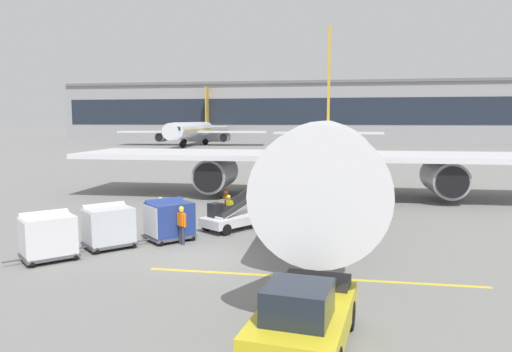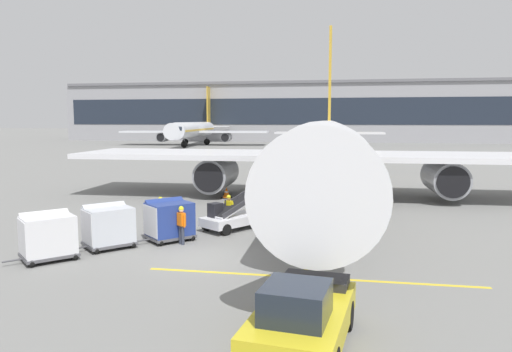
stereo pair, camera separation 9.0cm
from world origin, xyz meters
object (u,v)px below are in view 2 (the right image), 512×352
object	(u,v)px
pushback_tug	(302,316)
ground_crew_by_carts	(181,223)
safety_cone_engine_keepout	(249,196)
ground_crew_wingwalker	(161,212)
belt_loader	(238,213)
distant_airplane	(195,130)
baggage_cart_third	(48,235)
ground_crew_marshaller	(229,209)
baggage_cart_lead	(169,219)
baggage_cart_second	(108,225)
safety_cone_wingtip	(226,193)
ground_crew_by_loader	(179,218)
parked_airplane	(327,149)

from	to	relation	value
pushback_tug	ground_crew_by_carts	distance (m)	10.87
pushback_tug	safety_cone_engine_keepout	size ratio (longest dim) A/B	7.72
ground_crew_by_carts	safety_cone_engine_keepout	xyz separation A→B (m)	(0.75, 12.32, -0.71)
ground_crew_by_carts	ground_crew_wingwalker	xyz separation A→B (m)	(-1.88, 2.32, 0.00)
belt_loader	ground_crew_wingwalker	bearing A→B (deg)	-160.53
belt_loader	ground_crew_by_carts	size ratio (longest dim) A/B	2.96
belt_loader	distant_airplane	distance (m)	85.15
baggage_cart_third	ground_crew_marshaller	xyz separation A→B (m)	(5.83, 6.74, -0.00)
baggage_cart_lead	ground_crew_wingwalker	world-z (taller)	baggage_cart_lead
baggage_cart_second	belt_loader	bearing A→B (deg)	44.65
baggage_cart_third	safety_cone_wingtip	bearing A→B (deg)	77.99
belt_loader	baggage_cart_lead	distance (m)	3.98
belt_loader	ground_crew_by_loader	bearing A→B (deg)	-131.35
ground_crew_wingwalker	belt_loader	bearing A→B (deg)	19.47
ground_crew_by_carts	safety_cone_engine_keepout	bearing A→B (deg)	86.53
baggage_cart_second	safety_cone_engine_keepout	world-z (taller)	baggage_cart_second
pushback_tug	ground_crew_by_loader	distance (m)	11.99
baggage_cart_lead	safety_cone_engine_keepout	distance (m)	11.83
ground_crew_marshaller	safety_cone_engine_keepout	size ratio (longest dim) A/B	2.90
belt_loader	safety_cone_wingtip	size ratio (longest dim) A/B	6.47
belt_loader	baggage_cart_lead	size ratio (longest dim) A/B	2.02
ground_crew_by_carts	safety_cone_wingtip	size ratio (longest dim) A/B	2.19
pushback_tug	baggage_cart_lead	bearing A→B (deg)	125.89
ground_crew_by_loader	ground_crew_by_carts	xyz separation A→B (m)	(0.48, -1.04, 0.00)
pushback_tug	ground_crew_by_loader	world-z (taller)	pushback_tug
pushback_tug	baggage_cart_second	bearing A→B (deg)	139.08
ground_crew_marshaller	ground_crew_wingwalker	bearing A→B (deg)	-159.36
distant_airplane	safety_cone_engine_keepout	bearing A→B (deg)	-69.97
belt_loader	pushback_tug	xyz separation A→B (m)	(4.33, -12.59, 0.00)
ground_crew_wingwalker	ground_crew_by_carts	bearing A→B (deg)	-51.00
ground_crew_by_carts	safety_cone_wingtip	xyz separation A→B (m)	(-1.05, 12.93, -0.61)
parked_airplane	distant_airplane	distance (m)	76.19
safety_cone_wingtip	baggage_cart_third	bearing A→B (deg)	-102.01
ground_crew_by_loader	ground_crew_wingwalker	xyz separation A→B (m)	(-1.40, 1.28, 0.00)
parked_airplane	safety_cone_wingtip	size ratio (longest dim) A/B	58.71
ground_crew_marshaller	safety_cone_wingtip	size ratio (longest dim) A/B	2.19
safety_cone_engine_keepout	distant_airplane	bearing A→B (deg)	110.03
pushback_tug	safety_cone_wingtip	world-z (taller)	pushback_tug
baggage_cart_lead	safety_cone_engine_keepout	world-z (taller)	baggage_cart_lead
belt_loader	safety_cone_wingtip	world-z (taller)	belt_loader
belt_loader	baggage_cart_third	world-z (taller)	belt_loader
parked_airplane	baggage_cart_second	distance (m)	18.47
baggage_cart_second	safety_cone_engine_keepout	bearing A→B (deg)	74.49
pushback_tug	ground_crew_wingwalker	bearing A→B (deg)	125.32
ground_crew_by_loader	baggage_cart_second	bearing A→B (deg)	-139.54
parked_airplane	ground_crew_marshaller	size ratio (longest dim) A/B	26.86
belt_loader	ground_crew_wingwalker	size ratio (longest dim) A/B	2.96
parked_airplane	baggage_cart_lead	world-z (taller)	parked_airplane
distant_airplane	pushback_tug	bearing A→B (deg)	-71.28
baggage_cart_second	distant_airplane	xyz separation A→B (m)	(-22.50, 85.33, 2.44)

